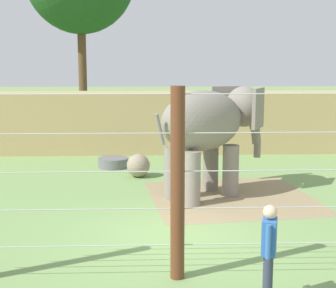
{
  "coord_description": "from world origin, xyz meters",
  "views": [
    {
      "loc": [
        -0.61,
        -10.91,
        3.92
      ],
      "look_at": [
        -0.05,
        3.98,
        1.4
      ],
      "focal_mm": 54.55,
      "sensor_mm": 36.0,
      "label": 1
    }
  ],
  "objects_px": {
    "zookeeper": "(269,251)",
    "water_tub": "(113,162)",
    "elephant": "(210,125)",
    "enrichment_ball": "(138,165)"
  },
  "relations": [
    {
      "from": "enrichment_ball",
      "to": "water_tub",
      "type": "relative_size",
      "value": 0.7
    },
    {
      "from": "zookeeper",
      "to": "water_tub",
      "type": "bearing_deg",
      "value": 106.67
    },
    {
      "from": "zookeeper",
      "to": "elephant",
      "type": "bearing_deg",
      "value": 91.15
    },
    {
      "from": "water_tub",
      "to": "enrichment_ball",
      "type": "bearing_deg",
      "value": -58.55
    },
    {
      "from": "elephant",
      "to": "enrichment_ball",
      "type": "xyz_separation_m",
      "value": [
        -2.1,
        2.39,
        -1.66
      ]
    },
    {
      "from": "elephant",
      "to": "water_tub",
      "type": "bearing_deg",
      "value": 127.74
    },
    {
      "from": "elephant",
      "to": "zookeeper",
      "type": "xyz_separation_m",
      "value": [
        0.13,
        -6.67,
        -1.13
      ]
    },
    {
      "from": "elephant",
      "to": "zookeeper",
      "type": "height_order",
      "value": "elephant"
    },
    {
      "from": "elephant",
      "to": "zookeeper",
      "type": "bearing_deg",
      "value": -88.85
    },
    {
      "from": "zookeeper",
      "to": "water_tub",
      "type": "height_order",
      "value": "zookeeper"
    }
  ]
}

